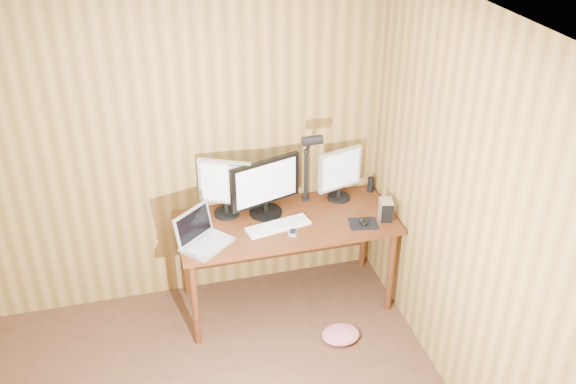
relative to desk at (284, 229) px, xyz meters
name	(u,v)px	position (x,y,z in m)	size (l,w,h in m)	color
room_shell	(178,343)	(-0.93, -1.70, 0.62)	(4.00, 4.00, 4.00)	#4C2F1D
desk	(284,229)	(0.00, 0.00, 0.00)	(1.60, 0.70, 0.75)	#4C240F
monitor_center	(265,187)	(-0.12, 0.07, 0.35)	(0.55, 0.25, 0.44)	black
monitor_left	(225,186)	(-0.41, 0.12, 0.36)	(0.37, 0.21, 0.45)	black
monitor_right	(340,173)	(0.48, 0.13, 0.35)	(0.36, 0.17, 0.42)	black
laptop	(201,236)	(-0.64, -0.21, 0.18)	(0.43, 0.42, 0.24)	silver
keyboard	(278,226)	(-0.08, -0.14, 0.13)	(0.49, 0.23, 0.02)	white
mousepad	(363,224)	(0.53, -0.26, 0.12)	(0.21, 0.17, 0.00)	black
mouse	(364,221)	(0.53, -0.26, 0.14)	(0.06, 0.10, 0.04)	black
hard_drive	(386,210)	(0.72, -0.23, 0.19)	(0.12, 0.15, 0.15)	silver
phone	(293,232)	(0.00, -0.24, 0.13)	(0.08, 0.12, 0.01)	silver
speaker	(371,185)	(0.75, 0.18, 0.18)	(0.05, 0.05, 0.12)	black
desk_lamp	(309,158)	(0.22, 0.10, 0.52)	(0.15, 0.21, 0.65)	black
fabric_pile	(341,335)	(0.27, -0.60, -0.58)	(0.28, 0.23, 0.09)	#C45E6C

